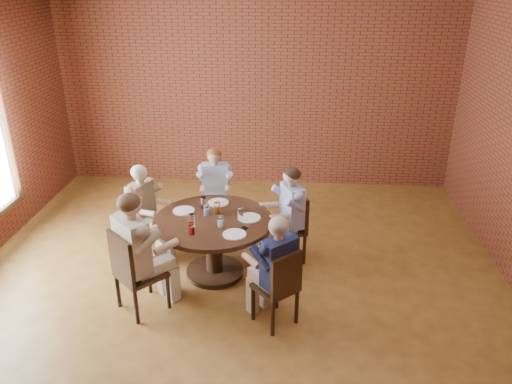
# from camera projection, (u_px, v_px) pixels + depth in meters

# --- Properties ---
(floor) EXTENTS (7.00, 7.00, 0.00)m
(floor) POSITION_uv_depth(u_px,v_px,m) (232.00, 301.00, 5.63)
(floor) COLOR olive
(floor) RESTS_ON ground
(wall_back) EXTENTS (7.00, 0.00, 7.00)m
(wall_back) POSITION_uv_depth(u_px,v_px,m) (255.00, 85.00, 8.12)
(wall_back) COLOR brown
(wall_back) RESTS_ON ground
(dining_table) EXTENTS (1.40, 1.40, 0.75)m
(dining_table) POSITION_uv_depth(u_px,v_px,m) (214.00, 236.00, 5.92)
(dining_table) COLOR black
(dining_table) RESTS_ON floor
(chair_a) EXTENTS (0.52, 0.52, 0.90)m
(chair_a) POSITION_uv_depth(u_px,v_px,m) (293.00, 225.00, 6.26)
(chair_a) COLOR black
(chair_a) RESTS_ON floor
(diner_a) EXTENTS (0.74, 0.68, 1.26)m
(diner_a) POSITION_uv_depth(u_px,v_px,m) (288.00, 216.00, 6.18)
(diner_a) COLOR #3F4FA4
(diner_a) RESTS_ON floor
(chair_b) EXTENTS (0.42, 0.42, 0.88)m
(chair_b) POSITION_uv_depth(u_px,v_px,m) (216.00, 198.00, 7.01)
(chair_b) COLOR black
(chair_b) RESTS_ON floor
(diner_b) EXTENTS (0.53, 0.62, 1.22)m
(diner_b) POSITION_uv_depth(u_px,v_px,m) (215.00, 192.00, 6.90)
(diner_b) COLOR #91A0B8
(diner_b) RESTS_ON floor
(chair_c) EXTENTS (0.50, 0.50, 0.88)m
(chair_c) POSITION_uv_depth(u_px,v_px,m) (142.00, 220.00, 6.39)
(chair_c) COLOR black
(chair_c) RESTS_ON floor
(diner_c) EXTENTS (0.71, 0.66, 1.24)m
(diner_c) POSITION_uv_depth(u_px,v_px,m) (145.00, 212.00, 6.30)
(diner_c) COLOR brown
(diner_c) RESTS_ON floor
(chair_d) EXTENTS (0.64, 0.64, 0.97)m
(chair_d) POSITION_uv_depth(u_px,v_px,m) (133.00, 270.00, 5.26)
(chair_d) COLOR black
(chair_d) RESTS_ON floor
(diner_d) EXTENTS (0.88, 0.89, 1.39)m
(diner_d) POSITION_uv_depth(u_px,v_px,m) (139.00, 253.00, 5.25)
(diner_d) COLOR #C7AB9C
(diner_d) RESTS_ON floor
(chair_e) EXTENTS (0.54, 0.54, 0.89)m
(chair_e) POSITION_uv_depth(u_px,v_px,m) (280.00, 286.00, 5.06)
(chair_e) COLOR black
(chair_e) RESTS_ON floor
(diner_e) EXTENTS (0.75, 0.75, 1.25)m
(diner_e) POSITION_uv_depth(u_px,v_px,m) (275.00, 271.00, 5.06)
(diner_e) COLOR #161E3F
(diner_e) RESTS_ON floor
(plate_a) EXTENTS (0.26, 0.26, 0.01)m
(plate_a) POSITION_uv_depth(u_px,v_px,m) (250.00, 218.00, 5.85)
(plate_a) COLOR white
(plate_a) RESTS_ON dining_table
(plate_b) EXTENTS (0.26, 0.26, 0.01)m
(plate_b) POSITION_uv_depth(u_px,v_px,m) (218.00, 203.00, 6.23)
(plate_b) COLOR white
(plate_b) RESTS_ON dining_table
(plate_c) EXTENTS (0.26, 0.26, 0.01)m
(plate_c) POSITION_uv_depth(u_px,v_px,m) (184.00, 211.00, 6.02)
(plate_c) COLOR white
(plate_c) RESTS_ON dining_table
(plate_d) EXTENTS (0.26, 0.26, 0.01)m
(plate_d) POSITION_uv_depth(u_px,v_px,m) (234.00, 234.00, 5.48)
(plate_d) COLOR white
(plate_d) RESTS_ON dining_table
(glass_a) EXTENTS (0.07, 0.07, 0.14)m
(glass_a) POSITION_uv_depth(u_px,v_px,m) (241.00, 214.00, 5.80)
(glass_a) COLOR white
(glass_a) RESTS_ON dining_table
(glass_b) EXTENTS (0.07, 0.07, 0.14)m
(glass_b) POSITION_uv_depth(u_px,v_px,m) (217.00, 208.00, 5.95)
(glass_b) COLOR white
(glass_b) RESTS_ON dining_table
(glass_c) EXTENTS (0.07, 0.07, 0.14)m
(glass_c) POSITION_uv_depth(u_px,v_px,m) (204.00, 203.00, 6.08)
(glass_c) COLOR white
(glass_c) RESTS_ON dining_table
(glass_d) EXTENTS (0.07, 0.07, 0.14)m
(glass_d) POSITION_uv_depth(u_px,v_px,m) (206.00, 210.00, 5.90)
(glass_d) COLOR white
(glass_d) RESTS_ON dining_table
(glass_e) EXTENTS (0.07, 0.07, 0.14)m
(glass_e) POSITION_uv_depth(u_px,v_px,m) (192.00, 220.00, 5.67)
(glass_e) COLOR white
(glass_e) RESTS_ON dining_table
(glass_f) EXTENTS (0.07, 0.07, 0.14)m
(glass_f) POSITION_uv_depth(u_px,v_px,m) (191.00, 228.00, 5.48)
(glass_f) COLOR white
(glass_f) RESTS_ON dining_table
(glass_g) EXTENTS (0.07, 0.07, 0.14)m
(glass_g) POSITION_uv_depth(u_px,v_px,m) (221.00, 222.00, 5.62)
(glass_g) COLOR white
(glass_g) RESTS_ON dining_table
(smartphone) EXTENTS (0.12, 0.16, 0.01)m
(smartphone) POSITION_uv_depth(u_px,v_px,m) (243.00, 230.00, 5.59)
(smartphone) COLOR black
(smartphone) RESTS_ON dining_table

